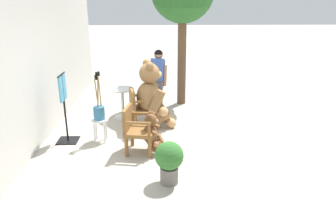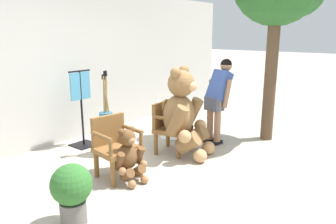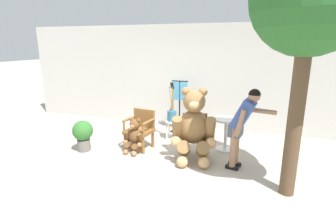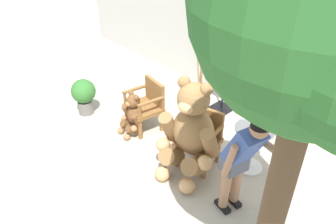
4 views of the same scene
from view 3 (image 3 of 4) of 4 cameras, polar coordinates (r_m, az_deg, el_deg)
ground_plane at (r=5.45m, az=-1.78°, el=-10.14°), size 60.00×60.00×0.00m
back_wall at (r=7.31m, az=4.59°, el=7.62°), size 10.00×0.16×2.80m
wooden_chair_left at (r=5.89m, az=-6.02°, el=-3.49°), size 0.63×0.60×0.86m
wooden_chair_right at (r=5.52m, az=5.81°, el=-4.73°), size 0.66×0.63×0.86m
teddy_bear_large at (r=5.19m, az=5.60°, el=-2.95°), size 0.92×0.92×1.48m
teddy_bear_small at (r=5.68m, az=-7.29°, el=-5.13°), size 0.47×0.46×0.77m
person_visitor at (r=4.92m, az=15.86°, el=-2.13°), size 0.83×0.48×1.54m
white_stool at (r=6.43m, az=0.82°, el=-2.84°), size 0.34×0.34×0.46m
brush_bucket at (r=6.34m, az=0.84°, el=-0.23°), size 0.22×0.22×0.95m
round_side_table at (r=5.86m, az=12.47°, el=-4.01°), size 0.56×0.56×0.72m
patio_tree at (r=4.13m, az=29.65°, el=20.27°), size 1.66×1.58×3.68m
potted_plant at (r=6.00m, az=-18.03°, el=-4.45°), size 0.44×0.44×0.68m
clothing_display_stand at (r=6.94m, az=2.55°, el=1.57°), size 0.44×0.40×1.36m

